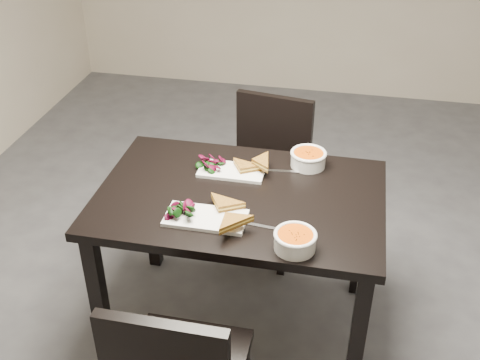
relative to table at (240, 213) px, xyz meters
The scene contains 13 objects.
ground 0.87m from the table, 34.32° to the left, with size 5.00×5.00×0.00m, color #47474C.
table is the anchor object (origin of this frame).
chair_far 0.70m from the table, 89.42° to the left, with size 0.48×0.48×0.85m.
plate_near 0.25m from the table, 114.97° to the right, with size 0.32×0.16×0.02m, color white.
sandwich_near 0.24m from the table, 99.03° to the right, with size 0.16×0.12×0.05m, color #A86F23, non-canonical shape.
salad_near 0.31m from the table, 133.69° to the right, with size 0.10×0.09×0.04m, color black, non-canonical shape.
soup_bowl_near 0.43m from the table, 48.98° to the right, with size 0.16×0.16×0.07m.
cutlery_near 0.26m from the table, 59.01° to the right, with size 0.18×0.02×0.00m, color silver.
plate_far 0.20m from the table, 113.90° to the left, with size 0.29×0.15×0.01m, color white.
sandwich_far 0.20m from the table, 92.32° to the left, with size 0.15×0.11×0.05m, color #A86F23, non-canonical shape.
salad_far 0.27m from the table, 136.90° to the left, with size 0.09×0.08×0.04m, color black, non-canonical shape.
soup_bowl_far 0.41m from the table, 48.62° to the left, with size 0.16×0.16×0.07m.
cutlery_far 0.28m from the table, 54.88° to the left, with size 0.18×0.02×0.00m, color silver.
Camera 1 is at (-0.06, -2.33, 2.13)m, focal length 43.96 mm.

